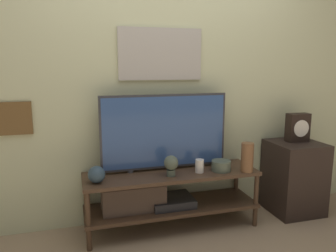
% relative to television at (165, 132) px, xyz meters
% --- Properties ---
extents(ground_plane, '(12.00, 12.00, 0.00)m').
position_rel_television_xyz_m(ground_plane, '(0.03, -0.34, -0.83)').
color(ground_plane, '#997F60').
extents(wall_back, '(6.40, 0.08, 2.70)m').
position_rel_television_xyz_m(wall_back, '(0.03, 0.17, 0.53)').
color(wall_back, beige).
rests_on(wall_back, ground_plane).
extents(media_console, '(1.47, 0.42, 0.49)m').
position_rel_television_xyz_m(media_console, '(-0.08, -0.09, -0.52)').
color(media_console, '#422D1E').
rests_on(media_console, ground_plane).
extents(television, '(1.09, 0.05, 0.65)m').
position_rel_television_xyz_m(television, '(0.00, 0.00, 0.00)').
color(television, '#333338').
rests_on(television, media_console).
extents(vase_wide_bowl, '(0.16, 0.16, 0.09)m').
position_rel_television_xyz_m(vase_wide_bowl, '(0.45, -0.17, -0.29)').
color(vase_wide_bowl, '#4C5647').
rests_on(vase_wide_bowl, media_console).
extents(vase_tall_ceramic, '(0.10, 0.10, 0.25)m').
position_rel_television_xyz_m(vase_tall_ceramic, '(0.65, -0.25, -0.21)').
color(vase_tall_ceramic, brown).
rests_on(vase_tall_ceramic, media_console).
extents(vase_round_glass, '(0.13, 0.13, 0.13)m').
position_rel_television_xyz_m(vase_round_glass, '(-0.59, -0.17, -0.27)').
color(vase_round_glass, '#2D4251').
rests_on(vase_round_glass, media_console).
extents(candle_jar, '(0.07, 0.07, 0.11)m').
position_rel_television_xyz_m(candle_jar, '(0.26, -0.16, -0.28)').
color(candle_jar, silver).
rests_on(candle_jar, media_console).
extents(decorative_bust, '(0.12, 0.12, 0.17)m').
position_rel_television_xyz_m(decorative_bust, '(0.00, -0.18, -0.23)').
color(decorative_bust, '#4C5647').
rests_on(decorative_bust, media_console).
extents(side_table, '(0.45, 0.45, 0.68)m').
position_rel_television_xyz_m(side_table, '(1.24, -0.10, -0.49)').
color(side_table, black).
rests_on(side_table, ground_plane).
extents(mantel_clock, '(0.21, 0.11, 0.26)m').
position_rel_television_xyz_m(mantel_clock, '(1.27, -0.07, -0.02)').
color(mantel_clock, black).
rests_on(mantel_clock, side_table).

